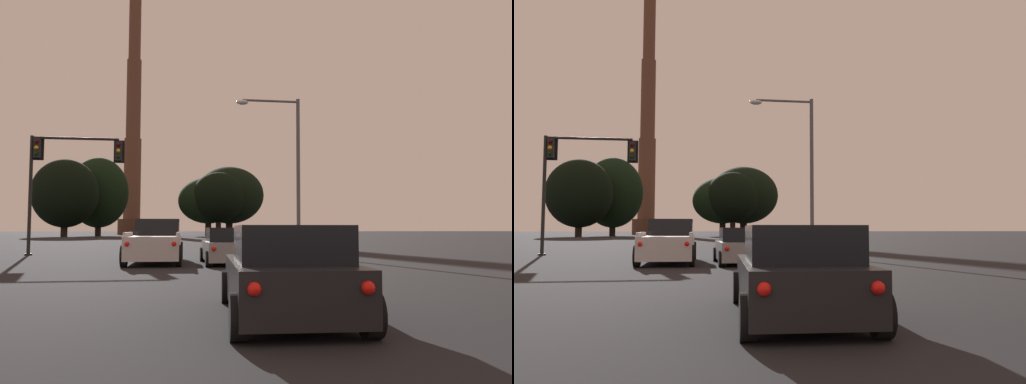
{
  "view_description": "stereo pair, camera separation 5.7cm",
  "coord_description": "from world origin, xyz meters",
  "views": [
    {
      "loc": [
        1.39,
        -1.73,
        1.38
      ],
      "look_at": [
        8.03,
        44.51,
        4.86
      ],
      "focal_mm": 35.0,
      "sensor_mm": 36.0,
      "label": 1
    },
    {
      "loc": [
        1.44,
        -1.74,
        1.38
      ],
      "look_at": [
        8.03,
        44.51,
        4.86
      ],
      "focal_mm": 35.0,
      "sensor_mm": 36.0,
      "label": 2
    }
  ],
  "objects": [
    {
      "name": "pickup_truck_center_lane_front",
      "position": [
        0.23,
        19.46,
        0.8
      ],
      "size": [
        2.22,
        5.52,
        1.82
      ],
      "rotation": [
        0.0,
        0.0,
        -0.01
      ],
      "color": "silver",
      "rests_on": "ground_plane"
    },
    {
      "name": "hatchback_right_lane_front",
      "position": [
        3.06,
        18.06,
        0.66
      ],
      "size": [
        2.01,
        4.15,
        1.44
      ],
      "rotation": [
        0.0,
        0.0,
        0.03
      ],
      "color": "gray",
      "rests_on": "ground_plane"
    },
    {
      "name": "hatchback_right_lane_third",
      "position": [
        2.97,
        5.96,
        0.66
      ],
      "size": [
        2.07,
        4.17,
        1.44
      ],
      "rotation": [
        0.0,
        0.0,
        -0.04
      ],
      "color": "black",
      "rests_on": "ground_plane"
    },
    {
      "name": "traffic_light_overhead_left",
      "position": [
        -5.16,
        26.03,
        4.84
      ],
      "size": [
        5.01,
        0.5,
        6.36
      ],
      "color": "black",
      "rests_on": "ground_plane"
    },
    {
      "name": "street_lamp",
      "position": [
        6.79,
        23.96,
        5.15
      ],
      "size": [
        3.41,
        0.36,
        8.32
      ],
      "color": "#56565B",
      "rests_on": "ground_plane"
    },
    {
      "name": "smokestack",
      "position": [
        -11.25,
        121.74,
        24.51
      ],
      "size": [
        6.5,
        6.5,
        62.68
      ],
      "color": "#523427",
      "rests_on": "ground_plane"
    },
    {
      "name": "treeline_left_mid",
      "position": [
        7.69,
        91.59,
        7.36
      ],
      "size": [
        10.04,
        9.04,
        12.07
      ],
      "color": "black",
      "rests_on": "ground_plane"
    },
    {
      "name": "treeline_right_mid",
      "position": [
        5.91,
        94.11,
        6.81
      ],
      "size": [
        11.56,
        10.4,
        11.24
      ],
      "color": "black",
      "rests_on": "ground_plane"
    },
    {
      "name": "treeline_far_left",
      "position": [
        -15.34,
        99.39,
        8.53
      ],
      "size": [
        11.48,
        10.33,
        15.45
      ],
      "color": "black",
      "rests_on": "ground_plane"
    },
    {
      "name": "treeline_center_left",
      "position": [
        10.07,
        95.62,
        7.98
      ],
      "size": [
        13.56,
        12.21,
        13.59
      ],
      "color": "black",
      "rests_on": "ground_plane"
    },
    {
      "name": "treeline_center_right",
      "position": [
        -19.76,
        90.95,
        7.74
      ],
      "size": [
        11.65,
        10.48,
        13.9
      ],
      "color": "black",
      "rests_on": "ground_plane"
    }
  ]
}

